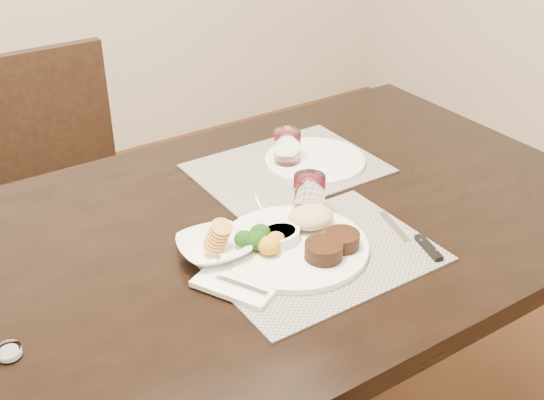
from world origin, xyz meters
TOP-DOWN VIEW (x-y plane):
  - dining_table at (0.00, 0.00)m, footprint 2.00×1.00m
  - chair_far at (0.00, 0.93)m, footprint 0.42×0.42m
  - placemat_near at (0.20, -0.17)m, footprint 0.46×0.34m
  - placemat_far at (0.37, 0.18)m, footprint 0.46×0.34m
  - dinner_plate at (0.18, -0.13)m, footprint 0.31×0.31m
  - napkin_fork at (0.00, -0.17)m, footprint 0.15×0.18m
  - steak_knife at (0.40, -0.26)m, footprint 0.05×0.22m
  - cracker_bowl at (0.02, -0.06)m, footprint 0.17×0.17m
  - sauce_ramekin at (0.15, -0.10)m, footprint 0.10×0.14m
  - wine_glass_near at (0.28, -0.03)m, footprint 0.07×0.07m
  - far_plate at (0.44, 0.17)m, footprint 0.26×0.26m
  - wine_glass_far at (0.37, 0.20)m, footprint 0.07×0.07m
  - salt_cellar at (-0.41, -0.12)m, footprint 0.04×0.04m

SIDE VIEW (x-z plane):
  - chair_far at x=0.00m, z-range 0.05..0.95m
  - dining_table at x=0.00m, z-range 0.29..1.04m
  - placemat_near at x=0.20m, z-range 0.75..0.75m
  - placemat_far at x=0.37m, z-range 0.75..0.75m
  - steak_knife at x=0.40m, z-range 0.75..0.76m
  - salt_cellar at x=-0.41m, z-range 0.75..0.77m
  - far_plate at x=0.44m, z-range 0.75..0.77m
  - napkin_fork at x=0.00m, z-range 0.75..0.77m
  - dinner_plate at x=0.18m, z-range 0.74..0.80m
  - cracker_bowl at x=0.02m, z-range 0.74..0.81m
  - sauce_ramekin at x=0.15m, z-range 0.74..0.81m
  - wine_glass_far at x=0.37m, z-range 0.75..0.84m
  - wine_glass_near at x=0.28m, z-range 0.75..0.85m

